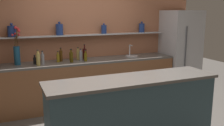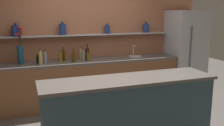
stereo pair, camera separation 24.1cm
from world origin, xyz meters
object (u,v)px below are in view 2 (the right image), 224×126
refrigerator (185,53)px  bottle_spirit_3 (40,58)px  flower_vase (20,51)px  bottle_oil_7 (74,57)px  sink_fixture (135,56)px  bottle_wine_4 (87,54)px  bottle_oil_6 (88,57)px  bottle_oil_10 (61,57)px  bottle_spirit_5 (64,55)px  bottle_sauce_2 (38,60)px  bottle_oil_8 (74,55)px  bottle_spirit_0 (45,58)px  bottle_spirit_9 (83,55)px  bottle_spirit_1 (81,54)px

refrigerator → bottle_spirit_3: size_ratio=6.61×
flower_vase → bottle_oil_7: bearing=-9.3°
sink_fixture → bottle_wine_4: size_ratio=0.88×
bottle_spirit_3 → bottle_oil_6: 0.91m
bottle_wine_4 → bottle_oil_10: bearing=-176.3°
bottle_spirit_5 → bottle_wine_4: bearing=-1.3°
refrigerator → bottle_sauce_2: refrigerator is taller
sink_fixture → bottle_sauce_2: sink_fixture is taller
flower_vase → bottle_oil_8: (1.01, 0.09, -0.15)m
bottle_oil_7 → bottle_oil_8: 0.25m
flower_vase → bottle_oil_10: flower_vase is taller
bottle_sauce_2 → bottle_oil_7: bottle_oil_7 is taller
bottle_sauce_2 → bottle_oil_6: 0.95m
bottle_oil_7 → bottle_oil_8: bearing=78.8°
bottle_spirit_0 → bottle_oil_8: bearing=19.9°
sink_fixture → bottle_spirit_9: size_ratio=1.17×
flower_vase → bottle_spirit_0: (0.43, -0.12, -0.13)m
refrigerator → bottle_wine_4: bearing=177.3°
flower_vase → bottle_oil_6: bearing=-7.2°
bottle_spirit_1 → bottle_oil_10: bottle_spirit_1 is taller
bottle_oil_8 → bottle_spirit_9: 0.22m
refrigerator → flower_vase: bearing=178.3°
bottle_spirit_0 → bottle_spirit_1: 0.73m
bottle_oil_8 → bottle_spirit_5: bearing=-160.8°
flower_vase → bottle_spirit_9: (1.18, -0.06, -0.14)m
bottle_wine_4 → bottle_spirit_5: size_ratio=1.17×
flower_vase → bottle_spirit_0: size_ratio=2.79×
bottle_spirit_3 → bottle_spirit_9: 0.85m
refrigerator → bottle_oil_7: bearing=-178.8°
bottle_oil_10 → refrigerator: bearing=-1.5°
bottle_spirit_0 → bottle_spirit_9: bearing=5.0°
refrigerator → bottle_spirit_5: (-2.76, 0.12, 0.08)m
flower_vase → bottle_oil_10: bearing=-2.5°
sink_fixture → bottle_oil_10: size_ratio=1.30×
bottle_spirit_3 → bottle_spirit_5: (0.46, 0.23, -0.01)m
bottle_wine_4 → bottle_spirit_3: bearing=-166.8°
bottle_spirit_1 → bottle_spirit_3: bottle_spirit_3 is taller
sink_fixture → bottle_sauce_2: size_ratio=1.61×
bottle_spirit_0 → bottle_sauce_2: bearing=153.1°
bottle_spirit_3 → bottle_oil_6: bearing=3.7°
refrigerator → bottle_spirit_0: size_ratio=7.61×
bottle_spirit_1 → bottle_oil_6: bearing=-63.5°
bottle_spirit_1 → bottle_oil_10: size_ratio=1.20×
refrigerator → flower_vase: refrigerator is taller
refrigerator → bottle_spirit_1: (-2.41, 0.14, 0.07)m
bottle_sauce_2 → bottle_spirit_5: 0.51m
bottle_spirit_0 → bottle_oil_8: 0.62m
bottle_wine_4 → bottle_oil_8: size_ratio=1.44×
sink_fixture → bottle_oil_8: sink_fixture is taller
bottle_sauce_2 → bottle_wine_4: bottle_wine_4 is taller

